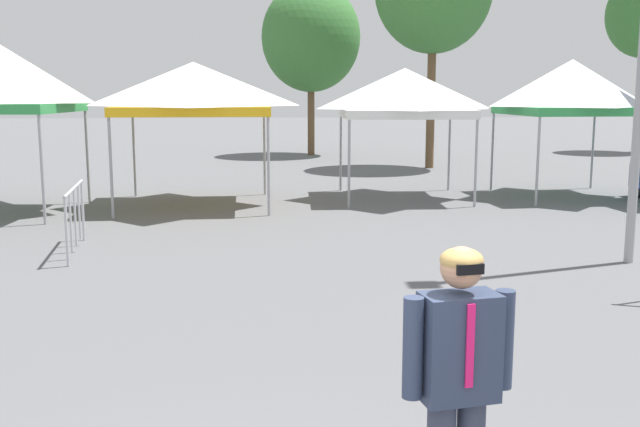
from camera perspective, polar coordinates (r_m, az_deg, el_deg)
The scene contains 6 objects.
canopy_tent_right_of_center at distance 17.01m, azimuth -9.73°, elevation 9.49°, with size 3.49×3.49×3.24m.
canopy_tent_behind_center at distance 18.03m, azimuth 6.53°, elevation 9.23°, with size 3.09×3.09×3.14m.
canopy_tent_behind_right at distance 19.20m, azimuth 18.83°, elevation 9.22°, with size 3.15×3.15×3.36m.
person_foreground at distance 4.23m, azimuth 10.60°, elevation -12.47°, with size 0.64×0.32×1.78m.
tree_behind_tents_center at distance 30.35m, azimuth -0.71°, elevation 13.44°, with size 3.95×3.95×6.89m.
crowd_barrier_mid_lot at distance 12.55m, azimuth -18.42°, elevation 0.50°, with size 0.31×2.09×1.08m.
Camera 1 is at (-0.03, -2.92, 2.60)m, focal length 41.46 mm.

